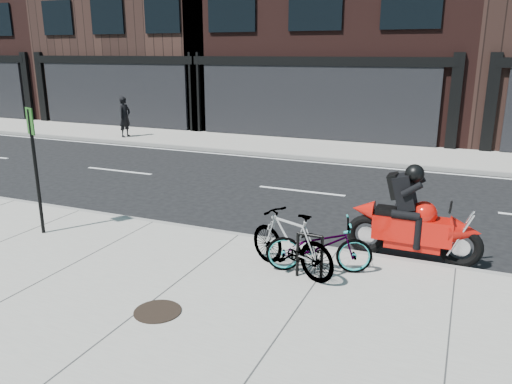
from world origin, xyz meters
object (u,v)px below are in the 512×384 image
at_px(bike_rack, 310,252).
at_px(sign_post, 35,160).
at_px(bicycle_rear, 291,242).
at_px(manhole_cover, 158,311).
at_px(pedestrian, 125,117).
at_px(motorcycle, 420,223).
at_px(bicycle_front, 319,245).

xyz_separation_m(bike_rack, sign_post, (-5.49, -0.09, 1.04)).
height_order(bicycle_rear, manhole_cover, bicycle_rear).
distance_m(bike_rack, pedestrian, 15.17).
xyz_separation_m(bicycle_rear, manhole_cover, (-1.26, -1.96, -0.52)).
distance_m(bicycle_rear, sign_post, 5.23).
height_order(motorcycle, sign_post, sign_post).
xyz_separation_m(bicycle_front, pedestrian, (-11.32, 9.85, 0.39)).
relative_size(bike_rack, bicycle_rear, 0.43).
distance_m(bike_rack, motorcycle, 2.26).
relative_size(bike_rack, manhole_cover, 1.14).
bearing_deg(pedestrian, bicycle_front, -128.66).
bearing_deg(manhole_cover, motorcycle, 49.11).
xyz_separation_m(bicycle_rear, sign_post, (-5.14, -0.20, 0.95)).
height_order(bike_rack, manhole_cover, bike_rack).
height_order(bicycle_front, manhole_cover, bicycle_front).
xyz_separation_m(motorcycle, manhole_cover, (-3.09, -3.57, -0.58)).
height_order(bicycle_rear, motorcycle, motorcycle).
relative_size(pedestrian, sign_post, 0.68).
bearing_deg(motorcycle, sign_post, -165.09).
bearing_deg(bicycle_front, bicycle_rear, 98.28).
bearing_deg(motorcycle, pedestrian, 146.87).
xyz_separation_m(manhole_cover, sign_post, (-3.88, 1.77, 1.47)).
bearing_deg(bike_rack, bicycle_front, 78.54).
height_order(bicycle_front, bicycle_rear, bicycle_rear).
bearing_deg(bicycle_front, bike_rack, 149.99).
xyz_separation_m(bicycle_front, bicycle_rear, (-0.41, -0.21, 0.07)).
bearing_deg(bicycle_rear, pedestrian, -109.85).
xyz_separation_m(motorcycle, pedestrian, (-12.74, 8.45, 0.26)).
xyz_separation_m(bike_rack, pedestrian, (-11.26, 10.16, 0.40)).
height_order(pedestrian, sign_post, sign_post).
bearing_deg(pedestrian, bike_rack, -129.70).
bearing_deg(bike_rack, pedestrian, 137.94).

